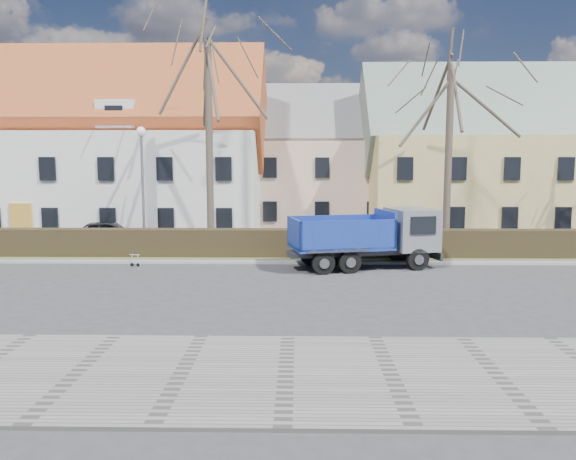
{
  "coord_description": "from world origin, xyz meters",
  "views": [
    {
      "loc": [
        2.47,
        -19.93,
        4.55
      ],
      "look_at": [
        2.05,
        3.86,
        1.6
      ],
      "focal_mm": 35.0,
      "sensor_mm": 36.0,
      "label": 1
    }
  ],
  "objects_px": {
    "dump_truck": "(359,238)",
    "cart_frame": "(131,260)",
    "parked_car_a": "(109,233)",
    "streetlight": "(143,191)"
  },
  "relations": [
    {
      "from": "parked_car_a",
      "to": "cart_frame",
      "type": "bearing_deg",
      "value": -163.49
    },
    {
      "from": "streetlight",
      "to": "cart_frame",
      "type": "height_order",
      "value": "streetlight"
    },
    {
      "from": "streetlight",
      "to": "cart_frame",
      "type": "distance_m",
      "value": 4.24
    },
    {
      "from": "streetlight",
      "to": "parked_car_a",
      "type": "distance_m",
      "value": 4.33
    },
    {
      "from": "dump_truck",
      "to": "streetlight",
      "type": "height_order",
      "value": "streetlight"
    },
    {
      "from": "streetlight",
      "to": "parked_car_a",
      "type": "bearing_deg",
      "value": 135.86
    },
    {
      "from": "dump_truck",
      "to": "cart_frame",
      "type": "relative_size",
      "value": 9.94
    },
    {
      "from": "streetlight",
      "to": "parked_car_a",
      "type": "height_order",
      "value": "streetlight"
    },
    {
      "from": "cart_frame",
      "to": "parked_car_a",
      "type": "relative_size",
      "value": 0.16
    },
    {
      "from": "dump_truck",
      "to": "cart_frame",
      "type": "height_order",
      "value": "dump_truck"
    }
  ]
}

